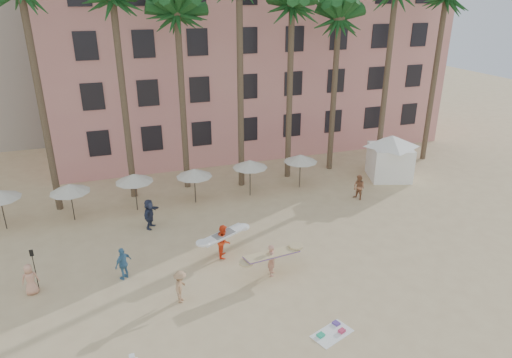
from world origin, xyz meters
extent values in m
plane|color=#D1B789|center=(0.00, 0.00, 0.00)|extent=(120.00, 120.00, 0.00)
cube|color=#DD9086|center=(7.00, 26.00, 8.00)|extent=(35.00, 14.00, 16.00)
cylinder|color=brown|center=(-10.00, 14.50, 7.00)|extent=(0.44, 0.44, 14.00)
cylinder|color=brown|center=(-5.00, 15.00, 6.75)|extent=(0.44, 0.44, 13.50)
cylinder|color=brown|center=(-1.00, 15.50, 6.25)|extent=(0.44, 0.44, 12.50)
cylinder|color=brown|center=(3.00, 14.50, 7.25)|extent=(0.44, 0.44, 14.50)
cylinder|color=brown|center=(7.00, 15.00, 6.50)|extent=(0.44, 0.44, 13.00)
cylinder|color=brown|center=(11.00, 15.50, 6.00)|extent=(0.44, 0.44, 12.00)
cylinder|color=brown|center=(15.00, 14.50, 7.00)|extent=(0.44, 0.44, 14.00)
cylinder|color=brown|center=(20.00, 15.00, 6.75)|extent=(0.44, 0.44, 13.50)
cylinder|color=#332B23|center=(-13.00, 12.50, 1.25)|extent=(0.07, 0.07, 2.50)
cylinder|color=#332B23|center=(-9.00, 12.40, 1.20)|extent=(0.07, 0.07, 2.40)
cone|color=beige|center=(-9.00, 12.40, 2.25)|extent=(2.50, 2.50, 0.55)
cylinder|color=#332B23|center=(-5.00, 12.60, 1.25)|extent=(0.07, 0.07, 2.50)
cone|color=beige|center=(-5.00, 12.60, 2.35)|extent=(2.50, 2.50, 0.55)
cylinder|color=#332B23|center=(-1.00, 12.50, 1.20)|extent=(0.07, 0.07, 2.40)
cone|color=beige|center=(-1.00, 12.50, 2.25)|extent=(2.50, 2.50, 0.55)
cylinder|color=#332B23|center=(3.00, 12.40, 1.30)|extent=(0.07, 0.07, 2.60)
cone|color=beige|center=(3.00, 12.40, 2.45)|extent=(2.50, 2.50, 0.55)
cylinder|color=#332B23|center=(7.00, 12.60, 1.25)|extent=(0.07, 0.07, 2.50)
cone|color=beige|center=(7.00, 12.60, 2.35)|extent=(2.50, 2.50, 0.55)
cube|color=white|center=(14.49, 12.13, 1.30)|extent=(3.78, 3.78, 2.60)
cone|color=white|center=(14.49, 12.13, 3.05)|extent=(5.67, 5.67, 0.90)
cube|color=white|center=(1.84, -2.57, 0.01)|extent=(2.04, 1.56, 0.02)
cube|color=#26A87B|center=(1.30, -2.56, 0.07)|extent=(0.37, 0.34, 0.10)
cube|color=#C9375C|center=(2.28, -2.62, 0.08)|extent=(0.34, 0.30, 0.12)
cube|color=#5C409A|center=(2.30, -2.08, 0.06)|extent=(0.35, 0.37, 0.08)
imported|color=tan|center=(0.95, 2.48, 0.88)|extent=(0.60, 0.74, 1.75)
cube|color=tan|center=(0.95, 2.48, 1.23)|extent=(3.16, 1.42, 0.37)
imported|color=#FC431A|center=(-0.94, 5.06, 0.96)|extent=(0.98, 1.11, 1.92)
cube|color=white|center=(-0.94, 5.06, 1.34)|extent=(2.83, 1.71, 0.29)
imported|color=tan|center=(-3.93, 1.77, 0.83)|extent=(1.01, 1.23, 1.66)
imported|color=#A56744|center=(10.09, 9.28, 0.91)|extent=(0.96, 1.07, 1.82)
imported|color=#2F3752|center=(-4.44, 9.73, 0.96)|extent=(1.40, 1.83, 1.93)
imported|color=teal|center=(-6.36, 4.61, 0.89)|extent=(1.08, 1.01, 1.78)
imported|color=#E19D7F|center=(-10.74, 4.75, 0.81)|extent=(0.85, 0.60, 1.62)
cylinder|color=black|center=(-10.50, 5.08, 1.05)|extent=(0.04, 0.04, 2.10)
cube|color=black|center=(-10.50, 5.08, 2.05)|extent=(0.18, 0.03, 0.35)
sphere|color=tan|center=(-6.49, -2.19, 0.87)|extent=(0.23, 0.23, 0.23)
camera|label=1|loc=(-6.35, -16.39, 13.72)|focal=32.00mm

